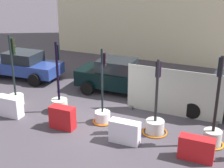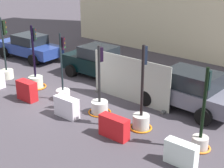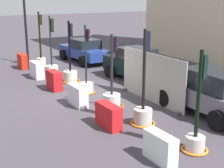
{
  "view_description": "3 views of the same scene",
  "coord_description": "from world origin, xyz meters",
  "px_view_note": "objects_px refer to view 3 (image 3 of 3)",
  "views": [
    {
      "loc": [
        4.99,
        -10.35,
        6.08
      ],
      "look_at": [
        0.04,
        0.79,
        1.47
      ],
      "focal_mm": 50.61,
      "sensor_mm": 36.0,
      "label": 1
    },
    {
      "loc": [
        10.82,
        -9.46,
        6.34
      ],
      "look_at": [
        2.43,
        0.6,
        1.24
      ],
      "focal_mm": 54.41,
      "sensor_mm": 36.0,
      "label": 2
    },
    {
      "loc": [
        12.68,
        -6.15,
        4.38
      ],
      "look_at": [
        2.14,
        0.15,
        0.95
      ],
      "focal_mm": 51.42,
      "sensor_mm": 36.0,
      "label": 3
    }
  ],
  "objects_px": {
    "construction_barrier_1": "(37,70)",
    "traffic_light_5": "(143,110)",
    "traffic_light_0": "(41,57)",
    "traffic_light_2": "(70,74)",
    "construction_barrier_3": "(78,96)",
    "traffic_light_1": "(52,63)",
    "car_black_sedan": "(137,65)",
    "construction_barrier_5": "(160,148)",
    "construction_barrier_0": "(23,61)",
    "car_grey_saloon": "(211,92)",
    "construction_barrier_4": "(109,116)",
    "traffic_light_6": "(196,134)",
    "construction_barrier_2": "(54,80)",
    "street_lamp_post": "(24,4)",
    "traffic_light_3": "(86,84)",
    "car_blue_estate": "(85,50)",
    "traffic_light_4": "(112,96)"
  },
  "relations": [
    {
      "from": "street_lamp_post",
      "to": "construction_barrier_4",
      "type": "bearing_deg",
      "value": -3.9
    },
    {
      "from": "traffic_light_0",
      "to": "traffic_light_2",
      "type": "distance_m",
      "value": 4.28
    },
    {
      "from": "traffic_light_0",
      "to": "construction_barrier_0",
      "type": "height_order",
      "value": "traffic_light_0"
    },
    {
      "from": "traffic_light_2",
      "to": "car_black_sedan",
      "type": "distance_m",
      "value": 3.52
    },
    {
      "from": "traffic_light_6",
      "to": "traffic_light_3",
      "type": "bearing_deg",
      "value": -178.84
    },
    {
      "from": "traffic_light_1",
      "to": "street_lamp_post",
      "type": "height_order",
      "value": "street_lamp_post"
    },
    {
      "from": "traffic_light_1",
      "to": "traffic_light_3",
      "type": "xyz_separation_m",
      "value": [
        4.44,
        -0.01,
        -0.14
      ]
    },
    {
      "from": "traffic_light_0",
      "to": "construction_barrier_5",
      "type": "distance_m",
      "value": 13.2
    },
    {
      "from": "construction_barrier_1",
      "to": "traffic_light_5",
      "type": "bearing_deg",
      "value": 7.62
    },
    {
      "from": "traffic_light_4",
      "to": "traffic_light_5",
      "type": "relative_size",
      "value": 0.89
    },
    {
      "from": "street_lamp_post",
      "to": "car_blue_estate",
      "type": "bearing_deg",
      "value": 66.57
    },
    {
      "from": "traffic_light_0",
      "to": "street_lamp_post",
      "type": "distance_m",
      "value": 3.57
    },
    {
      "from": "traffic_light_2",
      "to": "street_lamp_post",
      "type": "distance_m",
      "value": 6.76
    },
    {
      "from": "traffic_light_5",
      "to": "construction_barrier_4",
      "type": "xyz_separation_m",
      "value": [
        -0.37,
        -1.18,
        -0.13
      ]
    },
    {
      "from": "traffic_light_1",
      "to": "car_black_sedan",
      "type": "bearing_deg",
      "value": 41.67
    },
    {
      "from": "car_grey_saloon",
      "to": "construction_barrier_4",
      "type": "bearing_deg",
      "value": -101.48
    },
    {
      "from": "car_grey_saloon",
      "to": "car_black_sedan",
      "type": "xyz_separation_m",
      "value": [
        -5.49,
        0.49,
        -0.03
      ]
    },
    {
      "from": "traffic_light_6",
      "to": "construction_barrier_2",
      "type": "distance_m",
      "value": 8.07
    },
    {
      "from": "traffic_light_0",
      "to": "traffic_light_2",
      "type": "relative_size",
      "value": 1.08
    },
    {
      "from": "construction_barrier_4",
      "to": "car_grey_saloon",
      "type": "relative_size",
      "value": 0.26
    },
    {
      "from": "traffic_light_0",
      "to": "construction_barrier_5",
      "type": "height_order",
      "value": "traffic_light_0"
    },
    {
      "from": "construction_barrier_1",
      "to": "construction_barrier_2",
      "type": "distance_m",
      "value": 2.66
    },
    {
      "from": "car_black_sedan",
      "to": "construction_barrier_3",
      "type": "bearing_deg",
      "value": -64.39
    },
    {
      "from": "traffic_light_5",
      "to": "traffic_light_2",
      "type": "bearing_deg",
      "value": 178.92
    },
    {
      "from": "construction_barrier_0",
      "to": "construction_barrier_2",
      "type": "height_order",
      "value": "construction_barrier_2"
    },
    {
      "from": "traffic_light_0",
      "to": "car_blue_estate",
      "type": "height_order",
      "value": "traffic_light_0"
    },
    {
      "from": "traffic_light_4",
      "to": "traffic_light_2",
      "type": "bearing_deg",
      "value": 178.45
    },
    {
      "from": "traffic_light_6",
      "to": "car_black_sedan",
      "type": "bearing_deg",
      "value": 156.82
    },
    {
      "from": "construction_barrier_3",
      "to": "construction_barrier_5",
      "type": "relative_size",
      "value": 1.05
    },
    {
      "from": "construction_barrier_1",
      "to": "traffic_light_1",
      "type": "bearing_deg",
      "value": 117.38
    },
    {
      "from": "traffic_light_2",
      "to": "construction_barrier_5",
      "type": "distance_m",
      "value": 8.96
    },
    {
      "from": "construction_barrier_0",
      "to": "construction_barrier_5",
      "type": "bearing_deg",
      "value": -0.26
    },
    {
      "from": "construction_barrier_2",
      "to": "construction_barrier_5",
      "type": "distance_m",
      "value": 7.93
    },
    {
      "from": "construction_barrier_4",
      "to": "car_blue_estate",
      "type": "height_order",
      "value": "car_blue_estate"
    },
    {
      "from": "traffic_light_4",
      "to": "construction_barrier_3",
      "type": "distance_m",
      "value": 1.39
    },
    {
      "from": "traffic_light_2",
      "to": "construction_barrier_3",
      "type": "xyz_separation_m",
      "value": [
        3.58,
        -1.25,
        -0.0
      ]
    },
    {
      "from": "car_grey_saloon",
      "to": "street_lamp_post",
      "type": "distance_m",
      "value": 13.5
    },
    {
      "from": "traffic_light_3",
      "to": "traffic_light_2",
      "type": "bearing_deg",
      "value": 175.98
    },
    {
      "from": "traffic_light_0",
      "to": "traffic_light_5",
      "type": "xyz_separation_m",
      "value": [
        10.79,
        -0.02,
        -0.07
      ]
    },
    {
      "from": "traffic_light_0",
      "to": "construction_barrier_0",
      "type": "distance_m",
      "value": 1.14
    },
    {
      "from": "traffic_light_6",
      "to": "construction_barrier_3",
      "type": "relative_size",
      "value": 2.65
    },
    {
      "from": "traffic_light_4",
      "to": "car_blue_estate",
      "type": "relative_size",
      "value": 0.64
    },
    {
      "from": "construction_barrier_0",
      "to": "construction_barrier_3",
      "type": "relative_size",
      "value": 0.87
    },
    {
      "from": "construction_barrier_0",
      "to": "construction_barrier_1",
      "type": "relative_size",
      "value": 0.85
    },
    {
      "from": "traffic_light_1",
      "to": "traffic_light_5",
      "type": "height_order",
      "value": "traffic_light_5"
    },
    {
      "from": "construction_barrier_1",
      "to": "construction_barrier_3",
      "type": "height_order",
      "value": "construction_barrier_1"
    },
    {
      "from": "traffic_light_6",
      "to": "traffic_light_0",
      "type": "bearing_deg",
      "value": -179.64
    },
    {
      "from": "construction_barrier_3",
      "to": "traffic_light_4",
      "type": "bearing_deg",
      "value": 54.57
    },
    {
      "from": "construction_barrier_3",
      "to": "car_blue_estate",
      "type": "bearing_deg",
      "value": 152.01
    },
    {
      "from": "traffic_light_0",
      "to": "traffic_light_5",
      "type": "bearing_deg",
      "value": -0.12
    }
  ]
}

